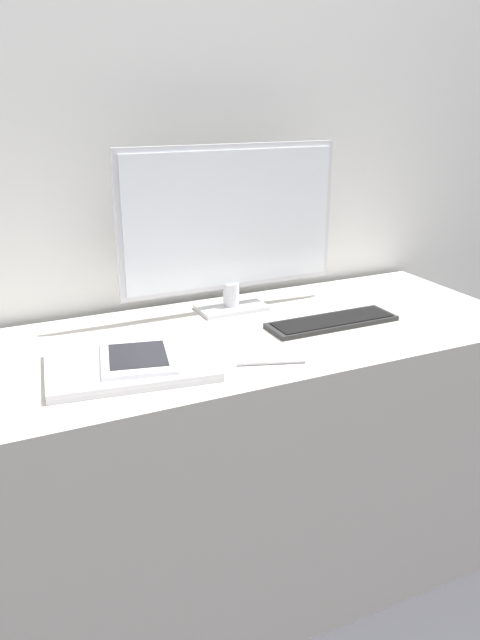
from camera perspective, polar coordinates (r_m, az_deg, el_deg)
ground_plane at (r=1.71m, az=2.66°, el=-27.04°), size 10.00×10.00×0.00m
wall_back at (r=1.69m, az=-6.23°, el=18.18°), size 3.60×0.05×2.40m
desk at (r=1.65m, az=-1.13°, el=-13.02°), size 1.51×0.57×0.71m
monitor at (r=1.61m, az=-0.89°, el=8.73°), size 0.59×0.11×0.43m
keyboard at (r=1.58m, az=8.42°, el=-0.15°), size 0.34×0.10×0.01m
laptop at (r=1.33m, az=-10.02°, el=-4.02°), size 0.37×0.29×0.02m
ereader at (r=1.33m, az=-9.32°, el=-3.35°), size 0.19×0.22×0.01m
pen at (r=1.33m, az=2.89°, el=-3.90°), size 0.14×0.06×0.01m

